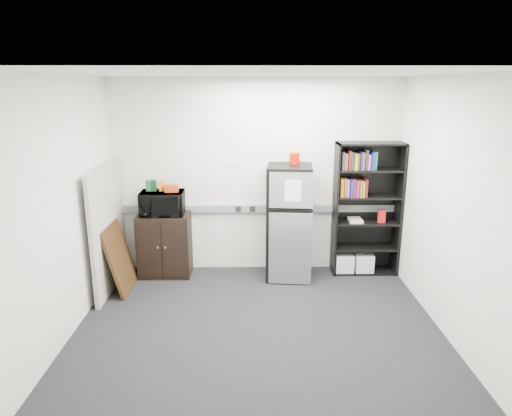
# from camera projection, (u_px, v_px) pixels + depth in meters

# --- Properties ---
(floor) EXTENTS (4.00, 4.00, 0.00)m
(floor) POSITION_uv_depth(u_px,v_px,m) (258.00, 328.00, 5.02)
(floor) COLOR black
(floor) RESTS_ON ground
(wall_back) EXTENTS (4.00, 0.02, 2.70)m
(wall_back) POSITION_uv_depth(u_px,v_px,m) (256.00, 177.00, 6.36)
(wall_back) COLOR silver
(wall_back) RESTS_ON floor
(wall_right) EXTENTS (0.02, 3.50, 2.70)m
(wall_right) POSITION_uv_depth(u_px,v_px,m) (452.00, 210.00, 4.69)
(wall_right) COLOR silver
(wall_right) RESTS_ON floor
(wall_left) EXTENTS (0.02, 3.50, 2.70)m
(wall_left) POSITION_uv_depth(u_px,v_px,m) (62.00, 211.00, 4.65)
(wall_left) COLOR silver
(wall_left) RESTS_ON floor
(ceiling) EXTENTS (4.00, 3.50, 0.02)m
(ceiling) POSITION_uv_depth(u_px,v_px,m) (258.00, 73.00, 4.32)
(ceiling) COLOR white
(ceiling) RESTS_ON wall_back
(electrical_raceway) EXTENTS (3.92, 0.05, 0.10)m
(electrical_raceway) POSITION_uv_depth(u_px,v_px,m) (256.00, 209.00, 6.45)
(electrical_raceway) COLOR slate
(electrical_raceway) RESTS_ON wall_back
(wall_note) EXTENTS (0.14, 0.00, 0.10)m
(wall_note) POSITION_uv_depth(u_px,v_px,m) (231.00, 163.00, 6.30)
(wall_note) COLOR white
(wall_note) RESTS_ON wall_back
(bookshelf) EXTENTS (0.90, 0.34, 1.85)m
(bookshelf) POSITION_uv_depth(u_px,v_px,m) (365.00, 206.00, 6.30)
(bookshelf) COLOR black
(bookshelf) RESTS_ON floor
(cubicle_partition) EXTENTS (0.06, 1.30, 1.62)m
(cubicle_partition) POSITION_uv_depth(u_px,v_px,m) (108.00, 229.00, 5.83)
(cubicle_partition) COLOR #9F9C8D
(cubicle_partition) RESTS_ON floor
(cabinet) EXTENTS (0.71, 0.47, 0.88)m
(cabinet) POSITION_uv_depth(u_px,v_px,m) (165.00, 245.00, 6.34)
(cabinet) COLOR black
(cabinet) RESTS_ON floor
(microwave) EXTENTS (0.59, 0.41, 0.32)m
(microwave) POSITION_uv_depth(u_px,v_px,m) (162.00, 203.00, 6.17)
(microwave) COLOR black
(microwave) RESTS_ON cabinet
(snack_box_a) EXTENTS (0.08, 0.06, 0.15)m
(snack_box_a) POSITION_uv_depth(u_px,v_px,m) (149.00, 186.00, 6.14)
(snack_box_a) COLOR #195930
(snack_box_a) RESTS_ON microwave
(snack_box_b) EXTENTS (0.08, 0.06, 0.15)m
(snack_box_b) POSITION_uv_depth(u_px,v_px,m) (154.00, 186.00, 6.14)
(snack_box_b) COLOR #0B3316
(snack_box_b) RESTS_ON microwave
(snack_box_c) EXTENTS (0.08, 0.07, 0.14)m
(snack_box_c) POSITION_uv_depth(u_px,v_px,m) (161.00, 186.00, 6.14)
(snack_box_c) COLOR orange
(snack_box_c) RESTS_ON microwave
(snack_bag) EXTENTS (0.18, 0.11, 0.10)m
(snack_bag) POSITION_uv_depth(u_px,v_px,m) (171.00, 188.00, 6.10)
(snack_bag) COLOR #BB3312
(snack_bag) RESTS_ON microwave
(refrigerator) EXTENTS (0.64, 0.67, 1.57)m
(refrigerator) POSITION_uv_depth(u_px,v_px,m) (289.00, 222.00, 6.19)
(refrigerator) COLOR black
(refrigerator) RESTS_ON floor
(coffee_can) EXTENTS (0.14, 0.14, 0.19)m
(coffee_can) POSITION_uv_depth(u_px,v_px,m) (295.00, 157.00, 6.09)
(coffee_can) COLOR #A71307
(coffee_can) RESTS_ON refrigerator
(framed_poster) EXTENTS (0.26, 0.70, 0.88)m
(framed_poster) POSITION_uv_depth(u_px,v_px,m) (120.00, 257.00, 5.87)
(framed_poster) COLOR #311E0D
(framed_poster) RESTS_ON floor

